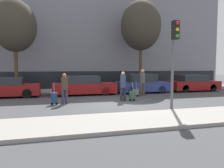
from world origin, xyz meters
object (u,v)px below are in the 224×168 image
(parked_car_1, at_px, (83,86))
(pedestrian_center, at_px, (123,84))
(trolley_right, at_px, (136,92))
(traffic_light, at_px, (174,48))
(parked_car_2, at_px, (142,84))
(parked_car_3, at_px, (192,83))
(bare_tree_down_street, at_px, (141,26))
(pedestrian_left, at_px, (64,87))
(trolley_left, at_px, (54,98))
(parked_car_0, at_px, (7,88))
(bare_tree_near_crossing, at_px, (15,26))
(pedestrian_right, at_px, (142,81))
(trolley_center, at_px, (132,95))
(parked_bicycle, at_px, (152,84))

(parked_car_1, height_order, pedestrian_center, pedestrian_center)
(parked_car_1, relative_size, trolley_right, 4.27)
(pedestrian_center, height_order, traffic_light, traffic_light)
(parked_car_2, height_order, traffic_light, traffic_light)
(parked_car_3, bearing_deg, bare_tree_down_street, 150.53)
(parked_car_1, xyz_separation_m, trolley_right, (3.27, -1.87, -0.33))
(parked_car_2, distance_m, traffic_light, 7.49)
(pedestrian_left, xyz_separation_m, bare_tree_down_street, (6.83, 5.87, 4.59))
(parked_car_2, xyz_separation_m, pedestrian_left, (-6.08, -3.79, 0.26))
(trolley_left, bearing_deg, parked_car_0, 127.06)
(parked_car_3, bearing_deg, bare_tree_near_crossing, 171.98)
(parked_car_1, bearing_deg, pedestrian_right, -24.34)
(trolley_right, bearing_deg, pedestrian_right, 16.05)
(bare_tree_down_street, bearing_deg, parked_car_2, -110.04)
(parked_car_2, relative_size, pedestrian_right, 2.13)
(trolley_left, bearing_deg, parked_car_2, 30.49)
(parked_car_1, relative_size, bare_tree_near_crossing, 0.66)
(pedestrian_left, bearing_deg, trolley_center, -9.65)
(traffic_light, xyz_separation_m, bare_tree_near_crossing, (-7.71, 8.90, 2.14))
(parked_car_3, bearing_deg, parked_car_1, -179.36)
(parked_car_2, bearing_deg, parked_car_3, -0.52)
(parked_car_0, xyz_separation_m, trolley_right, (8.25, -1.98, -0.31))
(parked_car_3, distance_m, traffic_light, 9.47)
(bare_tree_down_street, bearing_deg, trolley_left, -140.98)
(trolley_center, relative_size, pedestrian_right, 0.60)
(parked_car_0, distance_m, bare_tree_down_street, 11.60)
(parked_car_1, bearing_deg, parked_bicycle, 20.59)
(pedestrian_center, xyz_separation_m, parked_bicycle, (4.73, 5.93, -0.48))
(pedestrian_left, bearing_deg, bare_tree_near_crossing, 108.25)
(pedestrian_center, relative_size, bare_tree_down_street, 0.23)
(parked_car_2, height_order, trolley_left, parked_car_2)
(trolley_left, height_order, pedestrian_center, pedestrian_center)
(parked_car_1, relative_size, bare_tree_down_street, 0.59)
(trolley_center, bearing_deg, parked_car_3, 28.72)
(pedestrian_right, bearing_deg, bare_tree_down_street, 53.02)
(parked_car_0, relative_size, parked_bicycle, 2.28)
(trolley_left, height_order, pedestrian_right, pedestrian_right)
(parked_car_0, height_order, bare_tree_down_street, bare_tree_down_street)
(parked_car_0, xyz_separation_m, trolley_left, (2.92, -3.87, -0.24))
(pedestrian_center, xyz_separation_m, trolley_right, (1.46, 1.60, -0.66))
(pedestrian_left, relative_size, trolley_right, 1.57)
(parked_car_2, relative_size, parked_car_3, 0.95)
(parked_car_1, height_order, pedestrian_left, pedestrian_left)
(parked_car_0, height_order, pedestrian_left, pedestrian_left)
(pedestrian_left, height_order, trolley_center, pedestrian_left)
(parked_car_1, height_order, bare_tree_down_street, bare_tree_down_street)
(parked_car_0, distance_m, parked_bicycle, 11.76)
(pedestrian_left, bearing_deg, parked_car_3, 8.76)
(pedestrian_right, relative_size, bare_tree_down_street, 0.24)
(parked_car_3, height_order, pedestrian_center, pedestrian_center)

